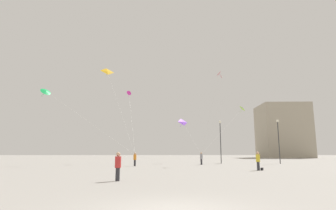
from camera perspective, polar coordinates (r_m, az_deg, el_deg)
The scene contains 14 objects.
person_in_yellow at distance 26.48m, azimuth 18.14°, elevation -10.79°, with size 0.36×0.36×1.66m.
person_in_grey at distance 36.79m, azimuth 6.92°, elevation -10.81°, with size 0.35×0.35×1.61m.
person_in_red at distance 16.31m, azimuth -10.33°, elevation -12.14°, with size 0.35×0.35×1.62m.
person_in_orange at distance 33.31m, azimuth -6.87°, elevation -10.96°, with size 0.35×0.35×1.58m.
kite_amber_delta at distance 42.19m, azimuth -12.38°, elevation 6.54°, with size 5.96×7.33×12.67m.
kite_lime_diamond at distance 47.21m, azimuth 15.11°, elevation -0.74°, with size 8.62×9.13×7.94m.
kite_violet_delta at distance 42.80m, azimuth 3.11°, elevation -3.64°, with size 2.76×6.77×5.36m.
kite_magenta_diamond at distance 44.05m, azimuth -8.04°, elevation 2.25°, with size 2.72×10.32×10.02m.
kite_crimson_delta at distance 38.93m, azimuth 10.41°, elevation 6.00°, with size 3.09×1.11×11.37m.
kite_emerald_diamond at distance 37.71m, azimuth -23.89°, elevation 2.55°, with size 12.24×1.67×8.37m.
building_left_hall at distance 90.31m, azimuth 22.63°, elevation -5.01°, with size 13.69×13.12×15.80m.
lamppost_east at distance 42.56m, azimuth 21.89°, elevation -5.76°, with size 0.36×0.36×6.25m.
lamppost_west at distance 41.68m, azimuth 10.80°, elevation -6.20°, with size 0.36×0.36×6.26m.
handbag_beside_flyer at distance 26.72m, azimuth 18.89°, elevation -12.44°, with size 0.32×0.14×0.24m, color black.
Camera 1 is at (-0.17, -7.95, 1.61)m, focal length 29.43 mm.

